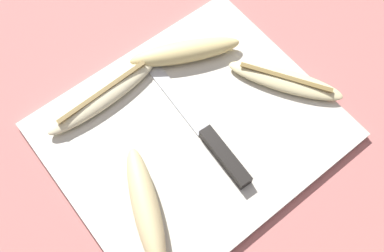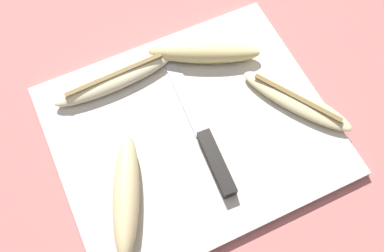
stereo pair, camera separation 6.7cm
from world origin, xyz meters
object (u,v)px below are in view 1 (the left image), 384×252
at_px(knife, 214,143).
at_px(banana_soft_right, 285,81).
at_px(banana_mellow_near, 146,207).
at_px(banana_golden_short, 185,52).
at_px(banana_pale_long, 103,95).

xyz_separation_m(knife, banana_soft_right, (0.16, 0.01, 0.00)).
bearing_deg(banana_mellow_near, banana_golden_short, 40.22).
xyz_separation_m(banana_soft_right, banana_mellow_near, (-0.29, -0.03, 0.01)).
bearing_deg(banana_soft_right, banana_mellow_near, -173.76).
height_order(banana_pale_long, banana_mellow_near, banana_mellow_near).
height_order(banana_soft_right, banana_mellow_near, banana_mellow_near).
bearing_deg(banana_golden_short, banana_soft_right, -56.04).
height_order(knife, banana_golden_short, banana_golden_short).
relative_size(knife, banana_soft_right, 1.45).
height_order(banana_golden_short, banana_soft_right, banana_golden_short).
bearing_deg(banana_soft_right, banana_golden_short, 123.96).
xyz_separation_m(knife, banana_golden_short, (0.06, 0.15, 0.01)).
distance_m(knife, banana_golden_short, 0.16).
height_order(knife, banana_soft_right, banana_soft_right).
bearing_deg(knife, banana_pale_long, 120.03).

